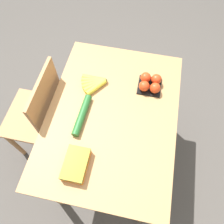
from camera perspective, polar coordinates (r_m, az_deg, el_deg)
ground_plane at (r=2.03m, az=-0.00°, el=-10.92°), size 12.00×12.00×0.00m
dining_table at (r=1.42m, az=-0.00°, el=-3.13°), size 1.06×0.77×0.78m
chair at (r=1.70m, az=-18.17°, el=-0.90°), size 0.42×0.40×0.95m
banana_bunch at (r=1.41m, az=-4.61°, el=7.56°), size 0.15×0.17×0.04m
tomato_pack at (r=1.40m, az=9.94°, el=7.43°), size 0.15×0.15×0.08m
carrot_bag at (r=1.18m, az=-9.44°, el=-13.28°), size 0.18×0.12×0.05m
cucumber_near at (r=1.29m, az=-7.84°, el=-0.78°), size 0.27×0.05×0.04m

